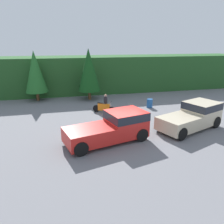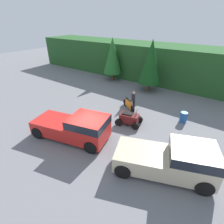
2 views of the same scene
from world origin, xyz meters
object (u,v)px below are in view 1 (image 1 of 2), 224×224
at_px(pickup_truck_red, 114,126).
at_px(quad_atv, 125,114).
at_px(rider_person, 106,102).
at_px(dirt_bike, 104,108).
at_px(pickup_truck_second, 194,115).
at_px(steel_barrel, 150,103).

distance_m(pickup_truck_red, quad_atv, 4.34).
bearing_deg(rider_person, dirt_bike, -77.39).
bearing_deg(pickup_truck_red, pickup_truck_second, -7.17).
distance_m(pickup_truck_red, pickup_truck_second, 6.56).
distance_m(pickup_truck_red, rider_person, 6.53).
bearing_deg(pickup_truck_second, quad_atv, 125.45).
bearing_deg(pickup_truck_second, pickup_truck_red, 166.24).
height_order(pickup_truck_red, dirt_bike, pickup_truck_red).
bearing_deg(rider_person, pickup_truck_red, -51.76).
bearing_deg(pickup_truck_second, rider_person, 114.23).
bearing_deg(pickup_truck_red, rider_person, 68.54).
distance_m(dirt_bike, rider_person, 0.64).
bearing_deg(quad_atv, rider_person, 101.00).
bearing_deg(pickup_truck_red, quad_atv, 48.35).
xyz_separation_m(dirt_bike, quad_atv, (1.40, -2.28, 0.02)).
distance_m(pickup_truck_red, steel_barrel, 8.70).
xyz_separation_m(pickup_truck_red, steel_barrel, (5.46, 6.76, -0.58)).
bearing_deg(steel_barrel, dirt_bike, -172.35).
xyz_separation_m(pickup_truck_red, rider_person, (0.83, 6.48, -0.09)).
relative_size(dirt_bike, steel_barrel, 2.17).
relative_size(pickup_truck_red, quad_atv, 2.60).
bearing_deg(quad_atv, pickup_truck_red, -130.08).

